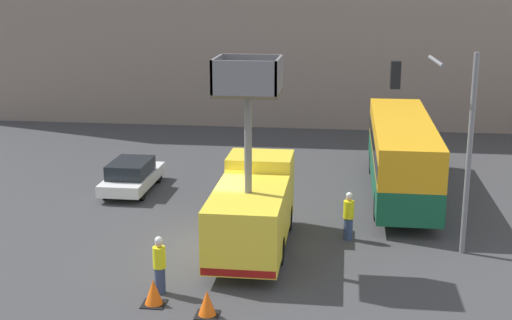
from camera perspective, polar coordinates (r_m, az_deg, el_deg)
name	(u,v)px	position (r m, az deg, el deg)	size (l,w,h in m)	color
ground_plane	(213,246)	(25.18, -3.45, -6.85)	(120.00, 120.00, 0.00)	#38383A
utility_truck	(253,206)	(24.23, -0.27, -3.66)	(2.33, 6.49, 6.74)	yellow
city_bus	(401,152)	(30.93, 11.55, 0.67)	(2.43, 11.09, 3.27)	#145638
traffic_light_pole	(445,123)	(24.13, 14.90, 2.87)	(2.79, 2.54, 6.81)	slate
road_worker_near_truck	(160,265)	(21.41, -7.73, -8.34)	(0.38, 0.38, 1.79)	navy
road_worker_directing	(349,216)	(25.64, 7.41, -4.47)	(0.38, 0.38, 1.76)	navy
traffic_cone_near_truck	(207,304)	(20.17, -3.94, -11.40)	(0.65, 0.65, 0.74)	black
traffic_cone_mid_road	(154,293)	(20.95, -8.20, -10.46)	(0.68, 0.68, 0.77)	black
parked_car_curbside	(132,175)	(31.69, -9.90, -1.20)	(1.81, 4.40, 1.39)	silver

